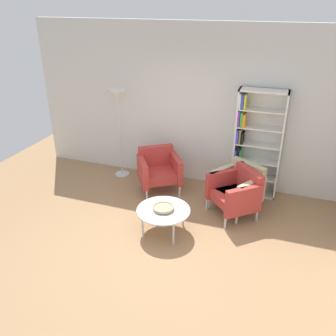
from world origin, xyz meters
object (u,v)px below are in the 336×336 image
object	(u,v)px
bookshelf_tall	(253,145)
armchair_corner_red	(238,186)
decorative_bowl	(163,208)
armchair_spare_guest	(159,169)
armchair_near_window	(236,192)
coffee_table_low	(163,211)
floor_lamp_torchiere	(118,105)

from	to	relation	value
bookshelf_tall	armchair_corner_red	bearing A→B (deg)	-99.89
decorative_bowl	armchair_spare_guest	size ratio (longest dim) A/B	0.34
armchair_spare_guest	decorative_bowl	bearing A→B (deg)	-100.04
decorative_bowl	bookshelf_tall	bearing A→B (deg)	58.37
armchair_corner_red	armchair_near_window	bearing A→B (deg)	-59.08
bookshelf_tall	armchair_near_window	distance (m)	0.99
bookshelf_tall	coffee_table_low	distance (m)	2.07
armchair_near_window	armchair_corner_red	distance (m)	0.20
floor_lamp_torchiere	armchair_corner_red	bearing A→B (deg)	-11.44
bookshelf_tall	armchair_spare_guest	size ratio (longest dim) A/B	2.01
armchair_near_window	floor_lamp_torchiere	distance (m)	2.69
decorative_bowl	floor_lamp_torchiere	size ratio (longest dim) A/B	0.18
armchair_corner_red	armchair_spare_guest	bearing A→B (deg)	-155.85
decorative_bowl	floor_lamp_torchiere	world-z (taller)	floor_lamp_torchiere
coffee_table_low	decorative_bowl	size ratio (longest dim) A/B	2.50
bookshelf_tall	floor_lamp_torchiere	bearing A→B (deg)	-176.39
armchair_spare_guest	armchair_corner_red	distance (m)	1.48
coffee_table_low	armchair_corner_red	distance (m)	1.41
armchair_spare_guest	floor_lamp_torchiere	distance (m)	1.41
armchair_spare_guest	bookshelf_tall	bearing A→B (deg)	-17.30
floor_lamp_torchiere	armchair_spare_guest	bearing A→B (deg)	-18.97
armchair_near_window	armchair_corner_red	size ratio (longest dim) A/B	1.02
armchair_near_window	floor_lamp_torchiere	xyz separation A→B (m)	(-2.39, 0.68, 1.03)
bookshelf_tall	armchair_spare_guest	distance (m)	1.73
armchair_corner_red	floor_lamp_torchiere	distance (m)	2.64
coffee_table_low	armchair_spare_guest	distance (m)	1.34
coffee_table_low	floor_lamp_torchiere	xyz separation A→B (m)	(-1.45, 1.54, 1.08)
floor_lamp_torchiere	bookshelf_tall	bearing A→B (deg)	3.61
armchair_spare_guest	armchair_corner_red	world-z (taller)	same
coffee_table_low	decorative_bowl	distance (m)	0.06
armchair_corner_red	coffee_table_low	bearing A→B (deg)	-100.76
bookshelf_tall	armchair_near_window	world-z (taller)	bookshelf_tall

